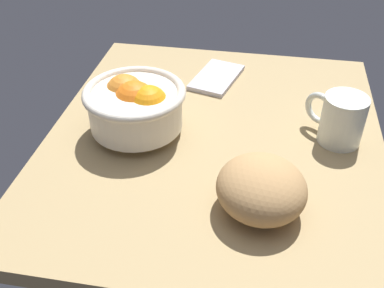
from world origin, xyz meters
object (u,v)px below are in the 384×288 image
object	(u,v)px
fruit_bowl	(136,104)
mug	(341,119)
bread_loaf	(261,188)
napkin_folded	(217,77)

from	to	relation	value
fruit_bowl	mug	distance (cm)	38.35
fruit_bowl	mug	world-z (taller)	fruit_bowl
fruit_bowl	bread_loaf	size ratio (longest dim) A/B	1.33
fruit_bowl	mug	bearing A→B (deg)	-83.90
napkin_folded	mug	size ratio (longest dim) A/B	1.36
bread_loaf	napkin_folded	xyz separation A→B (cm)	(40.48, 12.22, -3.86)
bread_loaf	napkin_folded	size ratio (longest dim) A/B	0.98
fruit_bowl	bread_loaf	xyz separation A→B (cm)	(-17.09, -24.66, -1.91)
bread_loaf	mug	world-z (taller)	mug
fruit_bowl	napkin_folded	distance (cm)	27.12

